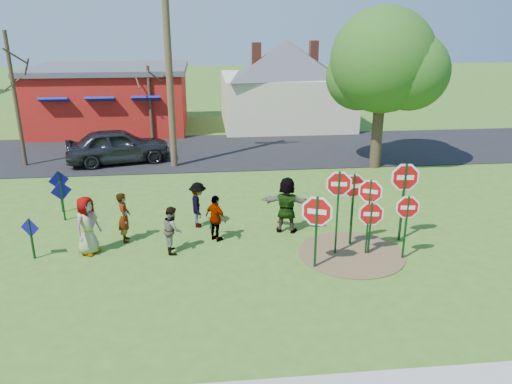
{
  "coord_description": "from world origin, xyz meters",
  "views": [
    {
      "loc": [
        0.19,
        -14.25,
        6.84
      ],
      "look_at": [
        1.86,
        1.66,
        1.15
      ],
      "focal_mm": 35.0,
      "sensor_mm": 36.0,
      "label": 1
    }
  ],
  "objects_px": {
    "stop_sign_b": "(339,192)",
    "stop_sign_c": "(370,200)",
    "stop_sign_d": "(405,183)",
    "leafy_tree": "(385,66)",
    "stop_sign_a": "(317,217)",
    "person_a": "(87,225)",
    "utility_pole": "(168,51)",
    "suv": "(118,146)",
    "person_b": "(124,217)"
  },
  "relations": [
    {
      "from": "stop_sign_b",
      "to": "stop_sign_c",
      "type": "bearing_deg",
      "value": 2.88
    },
    {
      "from": "stop_sign_d",
      "to": "leafy_tree",
      "type": "xyz_separation_m",
      "value": [
        2.02,
        8.05,
        2.77
      ]
    },
    {
      "from": "stop_sign_a",
      "to": "person_a",
      "type": "height_order",
      "value": "stop_sign_a"
    },
    {
      "from": "stop_sign_c",
      "to": "leafy_tree",
      "type": "height_order",
      "value": "leafy_tree"
    },
    {
      "from": "leafy_tree",
      "to": "utility_pole",
      "type": "bearing_deg",
      "value": 173.66
    },
    {
      "from": "person_a",
      "to": "suv",
      "type": "relative_size",
      "value": 0.37
    },
    {
      "from": "stop_sign_d",
      "to": "person_a",
      "type": "height_order",
      "value": "stop_sign_d"
    },
    {
      "from": "utility_pole",
      "to": "suv",
      "type": "bearing_deg",
      "value": 161.78
    },
    {
      "from": "suv",
      "to": "person_b",
      "type": "bearing_deg",
      "value": 176.0
    },
    {
      "from": "stop_sign_a",
      "to": "person_b",
      "type": "relative_size",
      "value": 1.42
    },
    {
      "from": "leafy_tree",
      "to": "stop_sign_d",
      "type": "bearing_deg",
      "value": -104.09
    },
    {
      "from": "stop_sign_a",
      "to": "stop_sign_b",
      "type": "bearing_deg",
      "value": 65.15
    },
    {
      "from": "stop_sign_a",
      "to": "stop_sign_b",
      "type": "relative_size",
      "value": 0.84
    },
    {
      "from": "stop_sign_a",
      "to": "suv",
      "type": "xyz_separation_m",
      "value": [
        -7.2,
        11.53,
        -0.69
      ]
    },
    {
      "from": "person_b",
      "to": "utility_pole",
      "type": "bearing_deg",
      "value": -15.24
    },
    {
      "from": "stop_sign_b",
      "to": "utility_pole",
      "type": "height_order",
      "value": "utility_pole"
    },
    {
      "from": "stop_sign_d",
      "to": "person_b",
      "type": "xyz_separation_m",
      "value": [
        -8.74,
        0.86,
        -1.12
      ]
    },
    {
      "from": "suv",
      "to": "leafy_tree",
      "type": "height_order",
      "value": "leafy_tree"
    },
    {
      "from": "stop_sign_d",
      "to": "utility_pole",
      "type": "xyz_separation_m",
      "value": [
        -7.6,
        9.12,
        3.41
      ]
    },
    {
      "from": "stop_sign_d",
      "to": "utility_pole",
      "type": "bearing_deg",
      "value": 135.09
    },
    {
      "from": "stop_sign_c",
      "to": "person_b",
      "type": "bearing_deg",
      "value": -167.83
    },
    {
      "from": "utility_pole",
      "to": "leafy_tree",
      "type": "bearing_deg",
      "value": -6.34
    },
    {
      "from": "stop_sign_c",
      "to": "leafy_tree",
      "type": "xyz_separation_m",
      "value": [
        3.39,
        8.89,
        2.95
      ]
    },
    {
      "from": "stop_sign_a",
      "to": "stop_sign_b",
      "type": "height_order",
      "value": "stop_sign_b"
    },
    {
      "from": "stop_sign_b",
      "to": "person_a",
      "type": "bearing_deg",
      "value": -177.13
    },
    {
      "from": "stop_sign_a",
      "to": "leafy_tree",
      "type": "height_order",
      "value": "leafy_tree"
    },
    {
      "from": "stop_sign_a",
      "to": "stop_sign_b",
      "type": "xyz_separation_m",
      "value": [
        0.8,
        0.78,
        0.43
      ]
    },
    {
      "from": "person_a",
      "to": "stop_sign_d",
      "type": "bearing_deg",
      "value": -59.62
    },
    {
      "from": "stop_sign_c",
      "to": "suv",
      "type": "xyz_separation_m",
      "value": [
        -8.92,
        10.85,
        -0.87
      ]
    },
    {
      "from": "stop_sign_d",
      "to": "suv",
      "type": "height_order",
      "value": "stop_sign_d"
    },
    {
      "from": "stop_sign_d",
      "to": "utility_pole",
      "type": "height_order",
      "value": "utility_pole"
    },
    {
      "from": "stop_sign_a",
      "to": "leafy_tree",
      "type": "xyz_separation_m",
      "value": [
        5.12,
        9.57,
        3.14
      ]
    },
    {
      "from": "stop_sign_c",
      "to": "suv",
      "type": "distance_m",
      "value": 14.07
    },
    {
      "from": "utility_pole",
      "to": "stop_sign_b",
      "type": "bearing_deg",
      "value": -61.73
    },
    {
      "from": "stop_sign_b",
      "to": "utility_pole",
      "type": "relative_size",
      "value": 0.27
    },
    {
      "from": "stop_sign_d",
      "to": "person_b",
      "type": "relative_size",
      "value": 1.67
    },
    {
      "from": "person_a",
      "to": "stop_sign_b",
      "type": "bearing_deg",
      "value": -65.45
    },
    {
      "from": "person_a",
      "to": "person_b",
      "type": "xyz_separation_m",
      "value": [
        0.96,
        0.77,
        -0.1
      ]
    },
    {
      "from": "stop_sign_c",
      "to": "suv",
      "type": "relative_size",
      "value": 0.51
    },
    {
      "from": "stop_sign_a",
      "to": "suv",
      "type": "bearing_deg",
      "value": 142.77
    },
    {
      "from": "suv",
      "to": "stop_sign_a",
      "type": "bearing_deg",
      "value": -161.68
    },
    {
      "from": "person_a",
      "to": "suv",
      "type": "xyz_separation_m",
      "value": [
        -0.59,
        9.92,
        -0.04
      ]
    },
    {
      "from": "stop_sign_d",
      "to": "stop_sign_a",
      "type": "bearing_deg",
      "value": -148.54
    },
    {
      "from": "person_b",
      "to": "utility_pole",
      "type": "height_order",
      "value": "utility_pole"
    },
    {
      "from": "stop_sign_b",
      "to": "stop_sign_d",
      "type": "relative_size",
      "value": 1.01
    },
    {
      "from": "person_b",
      "to": "suv",
      "type": "xyz_separation_m",
      "value": [
        -1.56,
        9.15,
        0.06
      ]
    },
    {
      "from": "person_a",
      "to": "suv",
      "type": "distance_m",
      "value": 9.94
    },
    {
      "from": "stop_sign_d",
      "to": "suv",
      "type": "distance_m",
      "value": 14.39
    },
    {
      "from": "stop_sign_b",
      "to": "stop_sign_c",
      "type": "height_order",
      "value": "stop_sign_b"
    },
    {
      "from": "stop_sign_d",
      "to": "utility_pole",
      "type": "distance_m",
      "value": 12.35
    }
  ]
}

